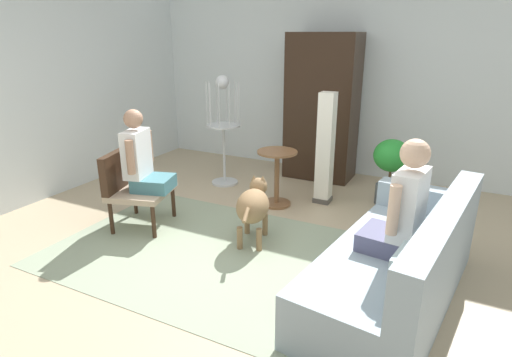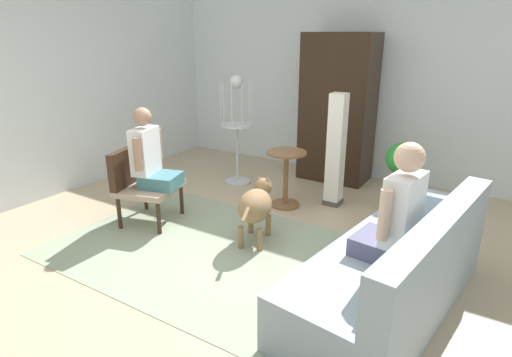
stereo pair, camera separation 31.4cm
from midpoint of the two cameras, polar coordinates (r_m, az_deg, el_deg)
name	(u,v)px [view 2 (the right image)]	position (r m, az deg, el deg)	size (l,w,h in m)	color
ground_plane	(237,254)	(4.04, -0.40, -10.24)	(7.04, 7.04, 0.00)	tan
back_wall	(355,76)	(6.28, 14.75, 13.36)	(6.33, 0.12, 2.84)	silver
left_wall	(55,81)	(5.85, -24.26, 11.96)	(0.12, 6.46, 2.84)	silver
area_rug	(222,253)	(4.05, -2.41, -10.12)	(3.20, 2.07, 0.01)	gray
couch	(395,272)	(3.41, 20.93, -11.86)	(1.11, 2.09, 0.84)	#8EA0AD
armchair	(140,179)	(4.68, -13.62, -0.08)	(0.72, 0.77, 0.82)	#382316
person_on_couch	(397,213)	(3.18, 21.28, -4.41)	(0.45, 0.53, 0.87)	#555576
person_on_armchair	(150,156)	(4.54, -12.30, 2.98)	(0.52, 0.50, 0.84)	#40737E
round_end_table	(286,175)	(5.00, 5.88, 0.49)	(0.47, 0.47, 0.68)	brown
dog	(256,205)	(4.13, 2.17, -3.61)	(0.44, 0.78, 0.61)	olive
bird_cage_stand	(237,126)	(5.67, -1.03, 7.17)	(0.45, 0.45, 1.47)	silver
potted_plant	(404,169)	(5.20, 21.06, 1.20)	(0.43, 0.43, 0.81)	#4C5156
column_lamp	(336,151)	(5.06, 12.55, 3.58)	(0.20, 0.20, 1.35)	#4C4742
armoire_cabinet	(338,109)	(5.97, 12.54, 9.19)	(0.94, 0.56, 2.00)	black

